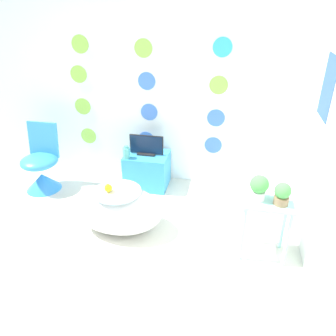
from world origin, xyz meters
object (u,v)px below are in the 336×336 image
Objects in this scene: potted_plant_left at (259,187)px; potted_plant_right at (282,194)px; vase at (126,153)px; tv at (146,146)px; bathtub at (119,209)px; chair at (41,170)px.

potted_plant_right is (0.20, -0.04, -0.02)m from potted_plant_left.
vase is at bearing 150.14° from potted_plant_left.
potted_plant_left is (1.31, -1.03, 0.17)m from tv.
potted_plant_left reaches higher than vase.
tv is at bearing 141.74° from potted_plant_left.
bathtub is 1.45m from potted_plant_left.
tv reaches higher than vase.
chair is 1.13m from vase.
tv is 0.27m from vase.
bathtub is at bearing 175.71° from potted_plant_right.
vase is (-0.16, 0.79, 0.28)m from bathtub.
bathtub is 1.00m from tv.
potted_plant_left is at bearing -3.38° from bathtub.
vase is 0.69× the size of potted_plant_left.
chair is 1.97× the size of tv.
bathtub is at bearing 176.62° from potted_plant_left.
vase reaches higher than bathtub.
chair is at bearing 165.64° from potted_plant_right.
potted_plant_right is (1.56, -0.12, 0.46)m from bathtub.
potted_plant_right is at bearing -14.36° from chair.
chair is 5.11× the size of vase.
potted_plant_left is at bearing 169.46° from potted_plant_right.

